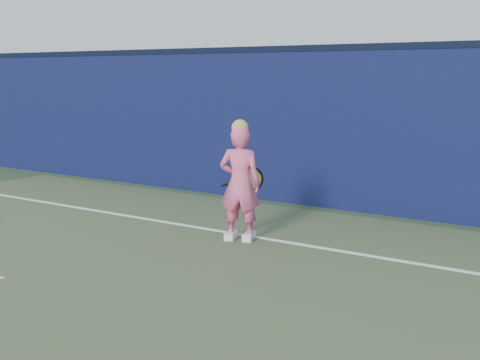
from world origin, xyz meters
The scene contains 4 objects.
backstop_wall centered at (0.00, 6.50, 1.25)m, with size 24.00×0.40×2.50m, color #0C1335.
wall_cap centered at (0.00, 6.50, 2.55)m, with size 24.00×0.42×0.10m, color black.
player centered at (1.13, 3.79, 0.76)m, with size 0.63×0.52×1.57m.
racket centered at (1.00, 4.18, 0.74)m, with size 0.64×0.19×0.34m.
Camera 1 is at (5.96, -3.19, 2.15)m, focal length 50.00 mm.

